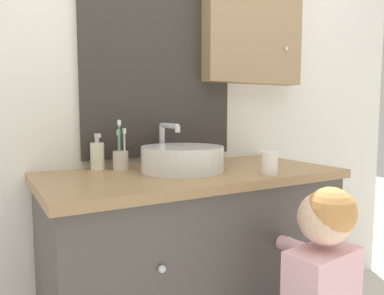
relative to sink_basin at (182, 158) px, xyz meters
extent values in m
cube|color=silver|center=(0.03, 0.29, 0.33)|extent=(3.20, 0.06, 2.50)
cube|color=#332D28|center=(0.02, 0.25, 0.54)|extent=(0.72, 0.02, 1.11)
cube|color=#B2C1CC|center=(0.02, 0.24, 0.54)|extent=(0.66, 0.01, 1.05)
cube|color=#997A56|center=(0.52, 0.21, 0.68)|extent=(0.57, 0.10, 0.71)
sphere|color=silver|center=(0.68, 0.15, 0.50)|extent=(0.02, 0.02, 0.02)
cube|color=#4C4742|center=(0.03, -0.02, -0.50)|extent=(1.13, 0.52, 0.83)
cube|color=#99754C|center=(0.03, -0.02, -0.07)|extent=(1.17, 0.56, 0.03)
sphere|color=silver|center=(-0.23, -0.29, -0.30)|extent=(0.02, 0.02, 0.02)
sphere|color=silver|center=(0.30, -0.29, -0.30)|extent=(0.02, 0.02, 0.02)
cylinder|color=silver|center=(0.00, 0.00, 0.00)|extent=(0.33, 0.33, 0.10)
cylinder|color=silver|center=(0.00, 0.00, 0.04)|extent=(0.27, 0.27, 0.01)
cylinder|color=silver|center=(0.00, 0.18, 0.04)|extent=(0.02, 0.02, 0.18)
cylinder|color=silver|center=(0.00, 0.11, 0.12)|extent=(0.02, 0.15, 0.02)
cylinder|color=silver|center=(0.00, 0.04, 0.11)|extent=(0.02, 0.02, 0.02)
sphere|color=white|center=(0.09, 0.18, -0.02)|extent=(0.05, 0.05, 0.05)
cylinder|color=beige|center=(-0.20, 0.16, -0.01)|extent=(0.06, 0.06, 0.08)
cylinder|color=white|center=(-0.18, 0.16, 0.04)|extent=(0.01, 0.01, 0.15)
cube|color=white|center=(-0.18, 0.16, 0.10)|extent=(0.01, 0.02, 0.02)
cylinder|color=#8E56B7|center=(-0.20, 0.17, 0.03)|extent=(0.01, 0.01, 0.15)
cube|color=white|center=(-0.20, 0.17, 0.10)|extent=(0.01, 0.02, 0.02)
cylinder|color=#47B26B|center=(-0.21, 0.15, 0.05)|extent=(0.01, 0.01, 0.19)
cube|color=white|center=(-0.21, 0.15, 0.14)|extent=(0.01, 0.02, 0.02)
cylinder|color=beige|center=(-0.28, 0.20, 0.00)|extent=(0.06, 0.06, 0.11)
cylinder|color=silver|center=(-0.28, 0.20, 0.07)|extent=(0.02, 0.02, 0.02)
cube|color=silver|center=(-0.28, 0.19, 0.09)|extent=(0.02, 0.03, 0.02)
sphere|color=beige|center=(0.21, -0.53, -0.14)|extent=(0.16, 0.16, 0.16)
sphere|color=tan|center=(0.21, -0.55, -0.12)|extent=(0.15, 0.15, 0.15)
cylinder|color=beige|center=(0.27, -0.32, -0.30)|extent=(0.08, 0.27, 0.05)
cylinder|color=#E5CC4C|center=(0.26, -0.19, -0.26)|extent=(0.01, 0.05, 0.12)
cylinder|color=silver|center=(0.24, -0.24, -0.01)|extent=(0.06, 0.06, 0.09)
camera|label=1|loc=(-0.69, -1.30, 0.19)|focal=35.00mm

